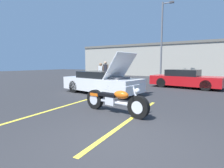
# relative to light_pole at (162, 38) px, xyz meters

# --- Properties ---
(ground_plane) EXTENTS (80.00, 80.00, 0.00)m
(ground_plane) POSITION_rel_light_pole_xyz_m (2.81, -16.01, -4.36)
(ground_plane) COLOR #2D2D30
(parking_stripe_foreground) EXTENTS (0.12, 4.97, 0.01)m
(parking_stripe_foreground) POSITION_rel_light_pole_xyz_m (-0.45, -14.32, -4.36)
(parking_stripe_foreground) COLOR yellow
(parking_stripe_foreground) RESTS_ON ground
(parking_stripe_middle) EXTENTS (0.12, 4.97, 0.01)m
(parking_stripe_middle) POSITION_rel_light_pole_xyz_m (2.38, -14.32, -4.36)
(parking_stripe_middle) COLOR yellow
(parking_stripe_middle) RESTS_ON ground
(far_building) EXTENTS (32.00, 4.20, 4.40)m
(far_building) POSITION_rel_light_pole_xyz_m (2.81, 6.11, -2.02)
(far_building) COLOR #B2AD9E
(far_building) RESTS_ON ground
(light_pole) EXTENTS (1.21, 0.28, 7.95)m
(light_pole) POSITION_rel_light_pole_xyz_m (0.00, 0.00, 0.00)
(light_pole) COLOR slate
(light_pole) RESTS_ON ground
(motorcycle) EXTENTS (2.48, 0.83, 0.98)m
(motorcycle) POSITION_rel_light_pole_xyz_m (1.67, -14.01, -3.95)
(motorcycle) COLOR black
(motorcycle) RESTS_ON ground
(show_car_hood_open) EXTENTS (4.76, 2.63, 2.16)m
(show_car_hood_open) POSITION_rel_light_pole_xyz_m (-0.77, -10.86, -3.74)
(show_car_hood_open) COLOR white
(show_car_hood_open) RESTS_ON ground
(parked_car_left_row) EXTENTS (4.70, 2.48, 1.24)m
(parked_car_left_row) POSITION_rel_light_pole_xyz_m (2.99, -6.13, -3.77)
(parked_car_left_row) COLOR red
(parked_car_left_row) RESTS_ON ground
(spectator_near_motorcycle) EXTENTS (0.52, 0.24, 1.83)m
(spectator_near_motorcycle) POSITION_rel_light_pole_xyz_m (-2.92, -6.82, -3.26)
(spectator_near_motorcycle) COLOR #333338
(spectator_near_motorcycle) RESTS_ON ground
(spectator_far_lot) EXTENTS (0.52, 0.22, 1.70)m
(spectator_far_lot) POSITION_rel_light_pole_xyz_m (-2.69, -7.91, -3.35)
(spectator_far_lot) COLOR brown
(spectator_far_lot) RESTS_ON ground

